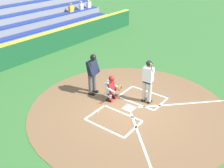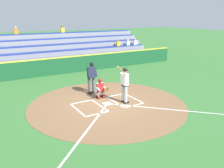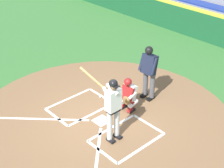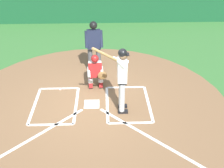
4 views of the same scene
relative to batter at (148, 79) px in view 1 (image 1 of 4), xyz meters
The scene contains 8 objects.
ground_plane 1.42m from the batter, 21.00° to the right, with size 120.00×120.00×0.00m, color #387033.
dirt_circle 1.41m from the batter, 21.00° to the right, with size 8.00×8.00×0.01m, color brown.
home_plate_and_chalk 1.48m from the batter, 33.97° to the left, with size 7.93×4.91×0.01m.
batter is the anchor object (origin of this frame).
catcher 1.57m from the batter, 61.00° to the right, with size 0.62×0.61×1.13m.
plate_umpire 2.39m from the batter, 71.01° to the right, with size 0.60×0.44×1.86m.
baseball 2.42m from the batter, 31.65° to the right, with size 0.07×0.07×0.07m, color white.
backstop_wall 7.88m from the batter, 83.93° to the right, with size 22.00×0.36×1.31m.
Camera 1 is at (7.29, 4.64, 5.58)m, focal length 40.66 mm.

